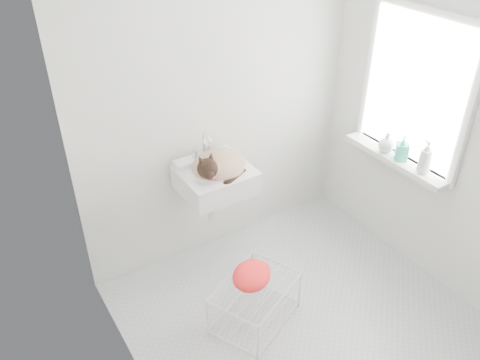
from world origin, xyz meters
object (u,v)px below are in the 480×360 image
bottle_a (422,172)px  sink (216,170)px  wire_rack (255,305)px  bottle_b (400,160)px  bottle_c (385,151)px  cat (218,165)px

bottle_a → sink: bearing=146.5°
wire_rack → bottle_b: (1.28, 0.06, 0.70)m
wire_rack → bottle_c: bottle_c is taller
cat → bottle_b: size_ratio=2.37×
bottle_a → bottle_c: (0.00, 0.34, 0.00)m
cat → sink: bearing=118.4°
cat → bottle_a: size_ratio=2.22×
wire_rack → bottle_a: 1.46m
wire_rack → bottle_c: 1.47m
cat → wire_rack: cat is taller
bottle_b → wire_rack: bearing=-177.4°
cat → bottle_b: bearing=-35.7°
sink → bottle_b: 1.33m
bottle_b → cat: bearing=154.2°
wire_rack → bottle_c: bearing=8.9°
sink → cat: bearing=-51.7°
wire_rack → bottle_a: bottle_a is taller
bottle_a → bottle_c: bearing=90.0°
bottle_a → bottle_b: 0.20m
bottle_a → bottle_c: size_ratio=1.32×
wire_rack → bottle_b: 1.46m
cat → wire_rack: bearing=-109.0°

